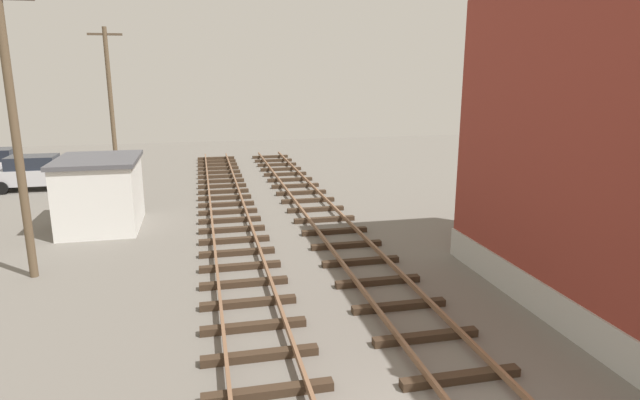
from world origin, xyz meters
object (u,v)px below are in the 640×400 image
Objects in this scene: parked_car_silver at (34,172)px; control_hut at (100,193)px; utility_pole_near at (15,131)px; utility_pole_far at (111,101)px.

control_hut is at bearing -60.53° from parked_car_silver.
utility_pole_near reaches higher than control_hut.
control_hut is 10.83m from utility_pole_far.
parked_car_silver is (-4.59, 8.13, -0.49)m from control_hut.
utility_pole_far is at bearing 94.73° from control_hut.
utility_pole_near is at bearing -102.95° from control_hut.
utility_pole_far reaches higher than parked_car_silver.
control_hut is at bearing -85.27° from utility_pole_far.
utility_pole_far is (-0.86, 10.38, 2.97)m from control_hut.
utility_pole_far reaches higher than control_hut.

